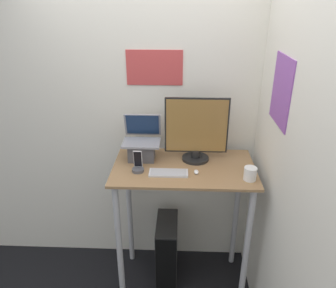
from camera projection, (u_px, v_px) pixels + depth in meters
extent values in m
cube|color=silver|center=(184.00, 128.00, 2.73)|extent=(6.00, 0.05, 2.60)
cube|color=#BF3F3F|center=(154.00, 68.00, 2.50)|extent=(0.43, 0.01, 0.27)
cube|color=silver|center=(281.00, 170.00, 2.07)|extent=(0.05, 6.00, 2.60)
cube|color=purple|center=(281.00, 91.00, 2.00)|extent=(0.01, 0.37, 0.43)
cube|color=#936D47|center=(184.00, 167.00, 2.44)|extent=(1.05, 0.61, 0.02)
cylinder|color=#B7B7BC|center=(120.00, 249.00, 2.47)|extent=(0.05, 0.05, 1.13)
cylinder|color=#B7B7BC|center=(246.00, 253.00, 2.43)|extent=(0.05, 0.05, 1.13)
cylinder|color=#B7B7BC|center=(129.00, 209.00, 2.92)|extent=(0.05, 0.05, 1.13)
cylinder|color=#B7B7BC|center=(236.00, 212.00, 2.89)|extent=(0.05, 0.05, 1.13)
cube|color=#4C4C51|center=(142.00, 152.00, 2.51)|extent=(0.20, 0.13, 0.13)
cube|color=gray|center=(141.00, 143.00, 2.48)|extent=(0.28, 0.19, 0.02)
cube|color=gray|center=(143.00, 125.00, 2.54)|extent=(0.28, 0.06, 0.19)
cube|color=navy|center=(143.00, 125.00, 2.54)|extent=(0.25, 0.05, 0.17)
cylinder|color=black|center=(195.00, 158.00, 2.53)|extent=(0.21, 0.21, 0.02)
cylinder|color=black|center=(195.00, 154.00, 2.52)|extent=(0.07, 0.07, 0.06)
cube|color=black|center=(197.00, 126.00, 2.42)|extent=(0.47, 0.01, 0.43)
cube|color=olive|center=(197.00, 126.00, 2.42)|extent=(0.45, 0.01, 0.40)
cube|color=silver|center=(169.00, 173.00, 2.33)|extent=(0.28, 0.11, 0.01)
cube|color=#A8A8AD|center=(169.00, 172.00, 2.32)|extent=(0.26, 0.09, 0.00)
ellipsoid|color=white|center=(196.00, 172.00, 2.33)|extent=(0.03, 0.05, 0.02)
cylinder|color=#4C4C51|center=(138.00, 170.00, 2.36)|extent=(0.09, 0.09, 0.02)
cube|color=silver|center=(138.00, 159.00, 2.34)|extent=(0.06, 0.04, 0.14)
cube|color=black|center=(138.00, 159.00, 2.33)|extent=(0.05, 0.03, 0.13)
cube|color=black|center=(167.00, 250.00, 2.85)|extent=(0.18, 0.39, 0.58)
cube|color=black|center=(166.00, 267.00, 2.67)|extent=(0.17, 0.01, 0.55)
cylinder|color=white|center=(250.00, 174.00, 2.24)|extent=(0.09, 0.09, 0.09)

